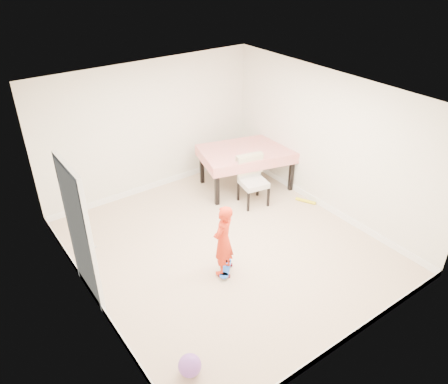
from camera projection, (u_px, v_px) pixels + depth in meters
ground at (226, 247)px, 7.31m from camera, size 5.00×5.00×0.00m
ceiling at (227, 98)px, 5.99m from camera, size 4.50×5.00×0.04m
wall_back at (151, 129)px, 8.38m from camera, size 4.50×0.04×2.60m
wall_front at (355, 266)px, 4.92m from camera, size 4.50×0.04×2.60m
wall_left at (84, 230)px, 5.53m from camera, size 0.04×5.00×2.60m
wall_right at (328, 144)px, 7.77m from camera, size 0.04×5.00×2.60m
door at (80, 235)px, 5.88m from camera, size 0.11×0.94×2.11m
baseboard_back at (156, 185)px, 9.02m from camera, size 4.50×0.02×0.12m
baseboard_front at (341, 342)px, 5.54m from camera, size 4.50×0.02×0.12m
baseboard_left at (98, 301)px, 6.16m from camera, size 0.02×5.00×0.12m
baseboard_right at (320, 203)px, 8.41m from camera, size 0.02×5.00×0.12m
dining_table at (246, 168)px, 8.88m from camera, size 2.02×1.55×0.85m
dining_chair at (254, 181)px, 8.27m from camera, size 0.64×0.70×0.97m
skateboard at (226, 269)px, 6.78m from camera, size 0.47×0.48×0.07m
child at (223, 242)px, 6.47m from camera, size 0.51×0.44×1.17m
balloon at (190, 365)px, 5.15m from camera, size 0.28×0.28×0.28m
foam_toy at (306, 201)px, 8.53m from camera, size 0.23×0.39×0.06m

